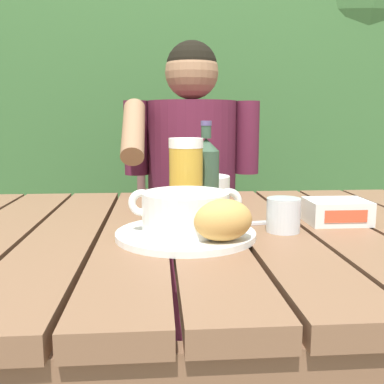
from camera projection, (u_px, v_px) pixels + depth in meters
The scene contains 13 objects.
dining_table at pixel (202, 273), 0.93m from camera, with size 1.23×0.90×0.76m.
hedge_backdrop at pixel (189, 90), 2.49m from camera, with size 3.31×1.00×2.29m.
chair_near_diner at pixel (189, 238), 1.84m from camera, with size 0.43×0.46×1.01m.
person_eating at pixel (192, 188), 1.60m from camera, with size 0.48×0.47×1.25m.
serving_plate at pixel (186, 234), 0.84m from camera, with size 0.26×0.26×0.01m.
soup_bowl at pixel (186, 211), 0.83m from camera, with size 0.21×0.16×0.08m.
bread_roll at pixel (223, 220), 0.77m from camera, with size 0.12×0.10×0.07m.
beer_glass at pixel (186, 176), 1.04m from camera, with size 0.08×0.08×0.18m.
beer_bottle at pixel (206, 172), 1.11m from camera, with size 0.06×0.06×0.22m.
water_glass_small at pixel (283, 215), 0.88m from camera, with size 0.07×0.07×0.07m.
butter_tub at pixel (337, 211), 0.95m from camera, with size 0.13×0.10×0.05m.
table_knife at pixel (243, 223), 0.93m from camera, with size 0.17×0.05×0.01m.
diner_bowl at pixel (202, 187), 1.25m from camera, with size 0.15×0.15×0.06m.
Camera 1 is at (-0.09, -0.89, 0.98)m, focal length 41.68 mm.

